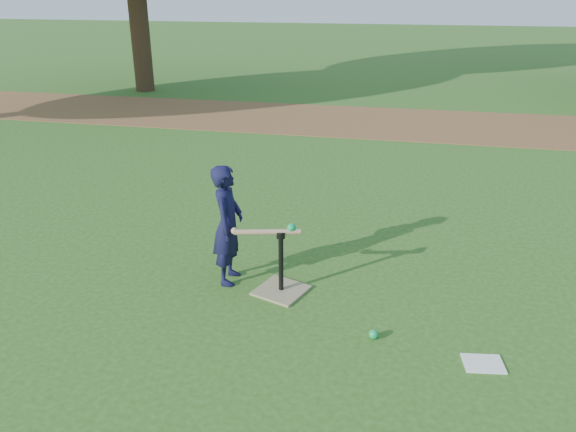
# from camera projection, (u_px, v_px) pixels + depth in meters

# --- Properties ---
(ground) EXTENTS (80.00, 80.00, 0.00)m
(ground) POSITION_uv_depth(u_px,v_px,m) (263.00, 299.00, 5.17)
(ground) COLOR #285116
(ground) RESTS_ON ground
(dirt_strip) EXTENTS (24.00, 3.00, 0.01)m
(dirt_strip) POSITION_uv_depth(u_px,v_px,m) (354.00, 121.00, 11.93)
(dirt_strip) COLOR brown
(dirt_strip) RESTS_ON ground
(child) EXTENTS (0.31, 0.45, 1.17)m
(child) POSITION_uv_depth(u_px,v_px,m) (228.00, 225.00, 5.29)
(child) COLOR black
(child) RESTS_ON ground
(wiffle_ball_ground) EXTENTS (0.08, 0.08, 0.08)m
(wiffle_ball_ground) POSITION_uv_depth(u_px,v_px,m) (374.00, 334.00, 4.58)
(wiffle_ball_ground) COLOR #0D974C
(wiffle_ball_ground) RESTS_ON ground
(clipboard) EXTENTS (0.33, 0.27, 0.01)m
(clipboard) POSITION_uv_depth(u_px,v_px,m) (483.00, 364.00, 4.28)
(clipboard) COLOR white
(clipboard) RESTS_ON ground
(batting_tee) EXTENTS (0.55, 0.55, 0.61)m
(batting_tee) POSITION_uv_depth(u_px,v_px,m) (281.00, 281.00, 5.26)
(batting_tee) COLOR #8D7E59
(batting_tee) RESTS_ON ground
(swing_action) EXTENTS (0.63, 0.20, 0.11)m
(swing_action) POSITION_uv_depth(u_px,v_px,m) (269.00, 231.00, 5.08)
(swing_action) COLOR #A47D5F
(swing_action) RESTS_ON ground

